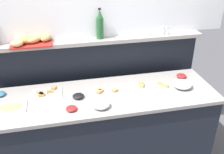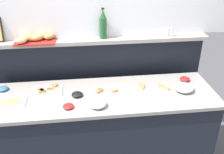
{
  "view_description": "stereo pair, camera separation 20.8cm",
  "coord_description": "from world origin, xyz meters",
  "px_view_note": "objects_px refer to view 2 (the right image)",
  "views": [
    {
      "loc": [
        -0.33,
        -2.1,
        2.23
      ],
      "look_at": [
        0.15,
        0.1,
        1.03
      ],
      "focal_mm": 41.55,
      "sensor_mm": 36.0,
      "label": 1
    },
    {
      "loc": [
        -0.12,
        -2.13,
        2.23
      ],
      "look_at": [
        0.15,
        0.1,
        1.03
      ],
      "focal_mm": 41.55,
      "sensor_mm": 36.0,
      "label": 2
    }
  ],
  "objects_px": {
    "pepper_shaker": "(172,32)",
    "sandwich_platter_side": "(109,92)",
    "glass_bowl_large": "(184,88)",
    "condiment_bowl_dark": "(3,89)",
    "condiment_bowl_red": "(68,106)",
    "bread_basket": "(35,37)",
    "cold_cuts_platter": "(10,102)",
    "condiment_bowl_cream": "(185,79)",
    "sandwich_platter_front": "(153,89)",
    "glass_bowl_medium": "(98,104)",
    "wine_bottle_green": "(103,25)",
    "condiment_bowl_teal": "(77,94)",
    "sandwich_platter_rear": "(47,90)",
    "serving_tongs": "(172,98)",
    "salt_shaker": "(168,32)"
  },
  "relations": [
    {
      "from": "sandwich_platter_side",
      "to": "serving_tongs",
      "type": "bearing_deg",
      "value": -15.82
    },
    {
      "from": "cold_cuts_platter",
      "to": "condiment_bowl_cream",
      "type": "distance_m",
      "value": 1.76
    },
    {
      "from": "condiment_bowl_teal",
      "to": "wine_bottle_green",
      "type": "height_order",
      "value": "wine_bottle_green"
    },
    {
      "from": "cold_cuts_platter",
      "to": "condiment_bowl_dark",
      "type": "distance_m",
      "value": 0.27
    },
    {
      "from": "glass_bowl_large",
      "to": "glass_bowl_medium",
      "type": "height_order",
      "value": "glass_bowl_large"
    },
    {
      "from": "sandwich_platter_front",
      "to": "pepper_shaker",
      "type": "bearing_deg",
      "value": 55.59
    },
    {
      "from": "sandwich_platter_front",
      "to": "serving_tongs",
      "type": "relative_size",
      "value": 1.8
    },
    {
      "from": "condiment_bowl_cream",
      "to": "pepper_shaker",
      "type": "bearing_deg",
      "value": 110.74
    },
    {
      "from": "glass_bowl_large",
      "to": "bread_basket",
      "type": "bearing_deg",
      "value": 161.18
    },
    {
      "from": "pepper_shaker",
      "to": "sandwich_platter_side",
      "type": "bearing_deg",
      "value": -149.8
    },
    {
      "from": "condiment_bowl_cream",
      "to": "condiment_bowl_dark",
      "type": "xyz_separation_m",
      "value": [
        -1.87,
        0.02,
        -0.0
      ]
    },
    {
      "from": "serving_tongs",
      "to": "wine_bottle_green",
      "type": "relative_size",
      "value": 0.58
    },
    {
      "from": "pepper_shaker",
      "to": "bread_basket",
      "type": "xyz_separation_m",
      "value": [
        -1.43,
        0.02,
        -0.0
      ]
    },
    {
      "from": "condiment_bowl_teal",
      "to": "pepper_shaker",
      "type": "distance_m",
      "value": 1.21
    },
    {
      "from": "condiment_bowl_cream",
      "to": "condiment_bowl_red",
      "type": "height_order",
      "value": "condiment_bowl_cream"
    },
    {
      "from": "condiment_bowl_red",
      "to": "bread_basket",
      "type": "distance_m",
      "value": 0.84
    },
    {
      "from": "sandwich_platter_rear",
      "to": "sandwich_platter_front",
      "type": "bearing_deg",
      "value": -5.07
    },
    {
      "from": "condiment_bowl_teal",
      "to": "serving_tongs",
      "type": "height_order",
      "value": "condiment_bowl_teal"
    },
    {
      "from": "pepper_shaker",
      "to": "cold_cuts_platter",
      "type": "bearing_deg",
      "value": -163.48
    },
    {
      "from": "sandwich_platter_rear",
      "to": "condiment_bowl_red",
      "type": "relative_size",
      "value": 2.9
    },
    {
      "from": "cold_cuts_platter",
      "to": "wine_bottle_green",
      "type": "xyz_separation_m",
      "value": [
        0.91,
        0.51,
        0.54
      ]
    },
    {
      "from": "pepper_shaker",
      "to": "wine_bottle_green",
      "type": "bearing_deg",
      "value": 178.54
    },
    {
      "from": "cold_cuts_platter",
      "to": "condiment_bowl_dark",
      "type": "height_order",
      "value": "condiment_bowl_dark"
    },
    {
      "from": "sandwich_platter_rear",
      "to": "pepper_shaker",
      "type": "relative_size",
      "value": 3.26
    },
    {
      "from": "condiment_bowl_dark",
      "to": "condiment_bowl_teal",
      "type": "bearing_deg",
      "value": -14.83
    },
    {
      "from": "wine_bottle_green",
      "to": "pepper_shaker",
      "type": "bearing_deg",
      "value": -1.46
    },
    {
      "from": "sandwich_platter_rear",
      "to": "glass_bowl_medium",
      "type": "distance_m",
      "value": 0.58
    },
    {
      "from": "cold_cuts_platter",
      "to": "condiment_bowl_red",
      "type": "distance_m",
      "value": 0.55
    },
    {
      "from": "serving_tongs",
      "to": "salt_shaker",
      "type": "distance_m",
      "value": 0.75
    },
    {
      "from": "condiment_bowl_teal",
      "to": "condiment_bowl_dark",
      "type": "height_order",
      "value": "same"
    },
    {
      "from": "glass_bowl_medium",
      "to": "condiment_bowl_teal",
      "type": "bearing_deg",
      "value": 131.5
    },
    {
      "from": "sandwich_platter_side",
      "to": "glass_bowl_medium",
      "type": "height_order",
      "value": "glass_bowl_medium"
    },
    {
      "from": "condiment_bowl_dark",
      "to": "pepper_shaker",
      "type": "relative_size",
      "value": 1.2
    },
    {
      "from": "sandwich_platter_rear",
      "to": "condiment_bowl_cream",
      "type": "height_order",
      "value": "same"
    },
    {
      "from": "sandwich_platter_side",
      "to": "pepper_shaker",
      "type": "height_order",
      "value": "pepper_shaker"
    },
    {
      "from": "condiment_bowl_red",
      "to": "pepper_shaker",
      "type": "height_order",
      "value": "pepper_shaker"
    },
    {
      "from": "glass_bowl_large",
      "to": "salt_shaker",
      "type": "xyz_separation_m",
      "value": [
        -0.06,
        0.48,
        0.42
      ]
    },
    {
      "from": "sandwich_platter_side",
      "to": "condiment_bowl_dark",
      "type": "height_order",
      "value": "same"
    },
    {
      "from": "glass_bowl_medium",
      "to": "serving_tongs",
      "type": "bearing_deg",
      "value": 4.4
    },
    {
      "from": "sandwich_platter_side",
      "to": "serving_tongs",
      "type": "relative_size",
      "value": 1.66
    },
    {
      "from": "sandwich_platter_rear",
      "to": "bread_basket",
      "type": "relative_size",
      "value": 0.68
    },
    {
      "from": "sandwich_platter_rear",
      "to": "pepper_shaker",
      "type": "distance_m",
      "value": 1.44
    },
    {
      "from": "pepper_shaker",
      "to": "sandwich_platter_rear",
      "type": "bearing_deg",
      "value": -166.54
    },
    {
      "from": "glass_bowl_medium",
      "to": "wine_bottle_green",
      "type": "distance_m",
      "value": 0.85
    },
    {
      "from": "condiment_bowl_red",
      "to": "wine_bottle_green",
      "type": "height_order",
      "value": "wine_bottle_green"
    },
    {
      "from": "cold_cuts_platter",
      "to": "serving_tongs",
      "type": "xyz_separation_m",
      "value": [
        1.51,
        -0.1,
        -0.0
      ]
    },
    {
      "from": "glass_bowl_large",
      "to": "condiment_bowl_dark",
      "type": "bearing_deg",
      "value": 172.64
    },
    {
      "from": "cold_cuts_platter",
      "to": "pepper_shaker",
      "type": "height_order",
      "value": "pepper_shaker"
    },
    {
      "from": "sandwich_platter_front",
      "to": "condiment_bowl_teal",
      "type": "relative_size",
      "value": 3.05
    },
    {
      "from": "salt_shaker",
      "to": "bread_basket",
      "type": "xyz_separation_m",
      "value": [
        -1.39,
        0.02,
        -0.0
      ]
    }
  ]
}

